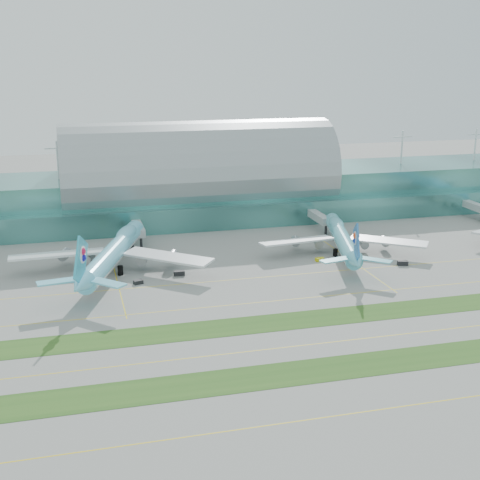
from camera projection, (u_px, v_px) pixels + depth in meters
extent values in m
plane|color=gray|center=(291.00, 324.00, 182.37)|extent=(700.00, 700.00, 0.00)
cube|color=#3D7A75|center=(198.00, 195.00, 300.85)|extent=(340.00, 42.00, 20.00)
cube|color=#3D7A75|center=(209.00, 218.00, 279.82)|extent=(340.00, 8.00, 10.00)
ellipsoid|color=#9EA5A8|center=(198.00, 173.00, 298.16)|extent=(340.00, 46.20, 16.17)
cylinder|color=white|center=(197.00, 155.00, 296.01)|extent=(0.80, 0.80, 16.00)
cube|color=#B2B7B7|center=(138.00, 227.00, 261.88)|extent=(3.50, 22.00, 3.00)
cylinder|color=black|center=(141.00, 243.00, 253.50)|extent=(1.00, 1.00, 4.00)
cube|color=#B2B7B7|center=(317.00, 216.00, 280.15)|extent=(3.50, 22.00, 3.00)
cylinder|color=black|center=(326.00, 230.00, 271.76)|extent=(1.00, 1.00, 4.00)
cube|color=#B2B7B7|center=(475.00, 206.00, 298.41)|extent=(3.50, 22.00, 3.00)
cube|color=#2D591E|center=(330.00, 369.00, 156.26)|extent=(420.00, 12.00, 0.08)
cube|color=#2D591E|center=(288.00, 321.00, 184.22)|extent=(420.00, 12.00, 0.08)
cube|color=yellow|center=(366.00, 412.00, 137.63)|extent=(420.00, 0.35, 0.01)
cube|color=yellow|center=(309.00, 345.00, 169.32)|extent=(420.00, 0.35, 0.01)
cube|color=yellow|center=(271.00, 301.00, 199.14)|extent=(420.00, 0.35, 0.01)
cube|color=yellow|center=(252.00, 278.00, 219.65)|extent=(420.00, 0.35, 0.01)
cylinder|color=#6FD7F4|center=(114.00, 253.00, 225.48)|extent=(27.34, 63.68, 6.51)
ellipsoid|color=#6FD7F4|center=(126.00, 234.00, 242.51)|extent=(12.29, 20.73, 4.64)
cone|color=#6FD7F4|center=(137.00, 227.00, 259.17)|extent=(7.86, 7.08, 6.51)
cone|color=#6FD7F4|center=(80.00, 285.00, 189.84)|extent=(8.92, 10.95, 6.18)
cube|color=white|center=(57.00, 254.00, 224.95)|extent=(31.87, 9.55, 1.28)
cylinder|color=gray|center=(76.00, 256.00, 230.65)|extent=(5.25, 6.62, 3.57)
cube|color=white|center=(168.00, 257.00, 222.20)|extent=(28.97, 26.63, 1.28)
cylinder|color=gray|center=(157.00, 258.00, 228.58)|extent=(5.25, 6.62, 3.57)
cube|color=#2DAACC|center=(81.00, 261.00, 190.08)|extent=(5.09, 13.26, 15.14)
cylinder|color=white|center=(82.00, 255.00, 190.67)|extent=(2.53, 5.07, 5.04)
cylinder|color=black|center=(131.00, 246.00, 250.54)|extent=(1.89, 1.89, 3.15)
cylinder|color=black|center=(102.00, 270.00, 222.97)|extent=(1.89, 1.89, 3.15)
cylinder|color=black|center=(120.00, 270.00, 222.51)|extent=(1.89, 1.89, 3.15)
cylinder|color=#5DBDCE|center=(342.00, 239.00, 245.45)|extent=(20.50, 57.24, 5.77)
ellipsoid|color=#5DBDCE|center=(336.00, 224.00, 260.59)|extent=(9.83, 18.37, 4.11)
cone|color=#5DBDCE|center=(331.00, 219.00, 275.40)|extent=(6.78, 5.99, 5.77)
cone|color=#5DBDCE|center=(356.00, 262.00, 213.77)|extent=(7.46, 9.51, 5.48)
cube|color=white|center=(297.00, 241.00, 243.85)|extent=(28.57, 10.37, 1.14)
cylinder|color=gray|center=(307.00, 242.00, 249.20)|extent=(4.38, 5.76, 3.17)
cube|color=white|center=(389.00, 241.00, 243.66)|extent=(26.53, 22.40, 1.14)
cylinder|color=gray|center=(374.00, 242.00, 249.05)|extent=(4.38, 5.76, 3.17)
cube|color=#296DBA|center=(356.00, 243.00, 213.99)|extent=(3.70, 11.96, 13.42)
cylinder|color=white|center=(356.00, 238.00, 214.51)|extent=(1.96, 4.53, 4.47)
cylinder|color=black|center=(334.00, 234.00, 267.73)|extent=(1.68, 1.68, 2.79)
cylinder|color=black|center=(335.00, 253.00, 243.03)|extent=(1.68, 1.68, 2.79)
cylinder|color=black|center=(351.00, 253.00, 243.00)|extent=(1.68, 1.68, 2.79)
cube|color=black|center=(138.00, 282.00, 213.99)|extent=(3.33, 2.55, 1.25)
cube|color=black|center=(179.00, 273.00, 222.26)|extent=(3.60, 1.88, 1.53)
cube|color=#CABE0B|center=(320.00, 259.00, 237.71)|extent=(3.34, 2.01, 1.23)
cube|color=black|center=(403.00, 263.00, 232.90)|extent=(3.98, 2.70, 1.64)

